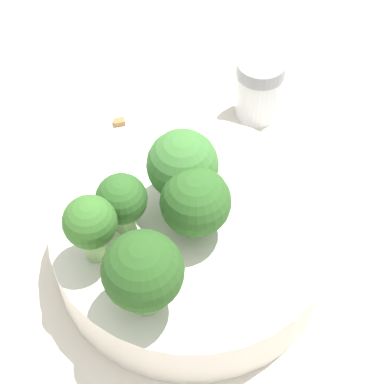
% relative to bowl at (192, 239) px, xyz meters
% --- Properties ---
extents(ground_plane, '(3.00, 3.00, 0.00)m').
position_rel_bowl_xyz_m(ground_plane, '(0.00, 0.00, -0.02)').
color(ground_plane, beige).
extents(bowl, '(0.20, 0.20, 0.05)m').
position_rel_bowl_xyz_m(bowl, '(0.00, 0.00, 0.00)').
color(bowl, silver).
rests_on(bowl, ground_plane).
extents(broccoli_floret_0, '(0.05, 0.05, 0.05)m').
position_rel_bowl_xyz_m(broccoli_floret_0, '(0.00, 0.01, 0.05)').
color(broccoli_floret_0, '#8EB770').
rests_on(broccoli_floret_0, bowl).
extents(broccoli_floret_1, '(0.05, 0.05, 0.06)m').
position_rel_bowl_xyz_m(broccoli_floret_1, '(0.00, -0.02, 0.06)').
color(broccoli_floret_1, '#84AD66').
rests_on(broccoli_floret_1, bowl).
extents(broccoli_floret_2, '(0.03, 0.03, 0.05)m').
position_rel_bowl_xyz_m(broccoli_floret_2, '(0.07, 0.01, 0.06)').
color(broccoli_floret_2, '#84AD66').
rests_on(broccoli_floret_2, bowl).
extents(broccoli_floret_3, '(0.03, 0.03, 0.05)m').
position_rel_bowl_xyz_m(broccoli_floret_3, '(0.05, -0.01, 0.05)').
color(broccoli_floret_3, '#84AD66').
rests_on(broccoli_floret_3, bowl).
extents(broccoli_floret_4, '(0.05, 0.05, 0.06)m').
position_rel_bowl_xyz_m(broccoli_floret_4, '(0.05, 0.05, 0.06)').
color(broccoli_floret_4, '#8EB770').
rests_on(broccoli_floret_4, bowl).
extents(pepper_shaker, '(0.04, 0.04, 0.06)m').
position_rel_bowl_xyz_m(pepper_shaker, '(-0.10, -0.13, 0.01)').
color(pepper_shaker, silver).
rests_on(pepper_shaker, ground_plane).
extents(almond_crumb_0, '(0.01, 0.01, 0.01)m').
position_rel_bowl_xyz_m(almond_crumb_0, '(0.02, -0.15, -0.02)').
color(almond_crumb_0, olive).
rests_on(almond_crumb_0, ground_plane).
extents(almond_crumb_1, '(0.01, 0.01, 0.01)m').
position_rel_bowl_xyz_m(almond_crumb_1, '(-0.09, -0.15, -0.02)').
color(almond_crumb_1, olive).
rests_on(almond_crumb_1, ground_plane).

